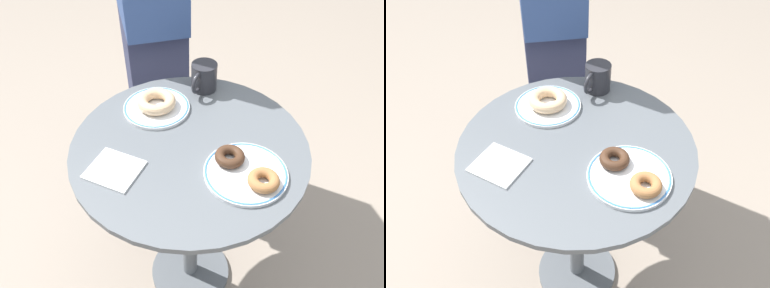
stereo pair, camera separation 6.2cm
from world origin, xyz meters
TOP-DOWN VIEW (x-y plane):
  - ground_plane at (0.00, 0.00)m, footprint 7.00×7.00m
  - cafe_table at (0.00, 0.00)m, footprint 0.68×0.68m
  - plate_left at (-0.18, 0.04)m, footprint 0.21×0.21m
  - plate_right at (0.18, 0.02)m, footprint 0.22×0.22m
  - donut_glazed at (-0.18, 0.04)m, footprint 0.17×0.17m
  - donut_cinnamon at (0.24, 0.02)m, footprint 0.09×0.09m
  - donut_chocolate at (0.13, 0.02)m, footprint 0.11×0.11m
  - paper_napkin at (-0.07, -0.21)m, footprint 0.17×0.16m
  - coffee_mug at (-0.15, 0.22)m, footprint 0.08×0.12m
  - person_figure at (-0.52, 0.32)m, footprint 0.45×0.39m

SIDE VIEW (x-z plane):
  - ground_plane at x=0.00m, z-range -0.02..0.00m
  - cafe_table at x=0.00m, z-range 0.16..0.90m
  - paper_napkin at x=-0.07m, z-range 0.74..0.75m
  - plate_left at x=-0.18m, z-range 0.74..0.75m
  - plate_right at x=0.18m, z-range 0.74..0.75m
  - donut_cinnamon at x=0.24m, z-range 0.75..0.78m
  - donut_chocolate at x=0.13m, z-range 0.75..0.78m
  - donut_glazed at x=-0.18m, z-range 0.75..0.79m
  - coffee_mug at x=-0.15m, z-range 0.74..0.83m
  - person_figure at x=-0.52m, z-range -0.01..1.62m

